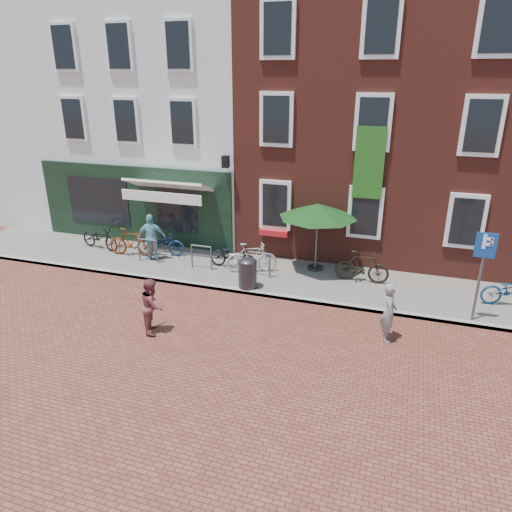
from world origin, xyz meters
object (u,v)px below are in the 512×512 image
(bicycle_2, at_px, (161,243))
(bicycle_0, at_px, (100,237))
(bicycle_4, at_px, (233,255))
(bicycle_5, at_px, (362,267))
(woman, at_px, (389,312))
(parking_sign, at_px, (483,261))
(litter_bin, at_px, (248,271))
(parasol, at_px, (318,208))
(boy, at_px, (152,306))
(bicycle_1, at_px, (131,242))
(cafe_person, at_px, (152,237))
(bicycle_3, at_px, (252,258))

(bicycle_2, bearing_deg, bicycle_0, 81.04)
(bicycle_2, height_order, bicycle_4, same)
(bicycle_2, height_order, bicycle_5, bicycle_5)
(bicycle_2, bearing_deg, woman, -123.19)
(bicycle_2, bearing_deg, parking_sign, -110.72)
(litter_bin, distance_m, bicycle_5, 3.55)
(parasol, distance_m, bicycle_4, 3.19)
(parking_sign, xyz_separation_m, bicycle_2, (-10.12, 1.66, -1.23))
(boy, height_order, bicycle_1, boy)
(parking_sign, bearing_deg, bicycle_5, 153.11)
(cafe_person, relative_size, bicycle_1, 0.98)
(bicycle_0, height_order, bicycle_3, bicycle_3)
(parking_sign, relative_size, boy, 1.68)
(boy, xyz_separation_m, bicycle_5, (4.72, 4.53, -0.12))
(woman, height_order, bicycle_1, woman)
(litter_bin, xyz_separation_m, bicycle_2, (-3.81, 1.60, -0.08))
(cafe_person, bearing_deg, bicycle_2, -120.80)
(woman, relative_size, bicycle_5, 0.91)
(cafe_person, relative_size, bicycle_3, 0.98)
(parking_sign, relative_size, bicycle_5, 1.46)
(parasol, relative_size, bicycle_4, 1.47)
(bicycle_2, xyz_separation_m, bicycle_3, (3.55, -0.43, 0.05))
(parasol, bearing_deg, bicycle_2, -175.23)
(cafe_person, height_order, bicycle_3, cafe_person)
(parasol, bearing_deg, bicycle_4, -163.35)
(boy, distance_m, bicycle_1, 5.41)
(cafe_person, height_order, bicycle_2, cafe_person)
(parking_sign, distance_m, bicycle_2, 10.33)
(litter_bin, relative_size, parasol, 0.40)
(woman, bearing_deg, parasol, 26.18)
(bicycle_4, bearing_deg, bicycle_0, 93.12)
(bicycle_4, bearing_deg, parasol, -67.84)
(cafe_person, xyz_separation_m, bicycle_3, (3.61, 0.02, -0.32))
(litter_bin, height_order, woman, woman)
(bicycle_4, height_order, bicycle_5, bicycle_5)
(woman, distance_m, bicycle_3, 5.26)
(litter_bin, bearing_deg, bicycle_1, 165.12)
(cafe_person, xyz_separation_m, bicycle_1, (-0.91, 0.13, -0.32))
(parking_sign, height_order, bicycle_0, parking_sign)
(parking_sign, bearing_deg, parasol, 155.48)
(litter_bin, relative_size, boy, 0.70)
(bicycle_3, distance_m, bicycle_5, 3.50)
(parking_sign, height_order, woman, parking_sign)
(woman, xyz_separation_m, bicycle_0, (-10.46, 3.10, -0.21))
(woman, bearing_deg, bicycle_1, 63.68)
(bicycle_0, height_order, bicycle_1, bicycle_1)
(litter_bin, relative_size, cafe_person, 0.62)
(cafe_person, xyz_separation_m, bicycle_0, (-2.37, 0.35, -0.37))
(parasol, relative_size, bicycle_1, 1.51)
(woman, height_order, bicycle_4, woman)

